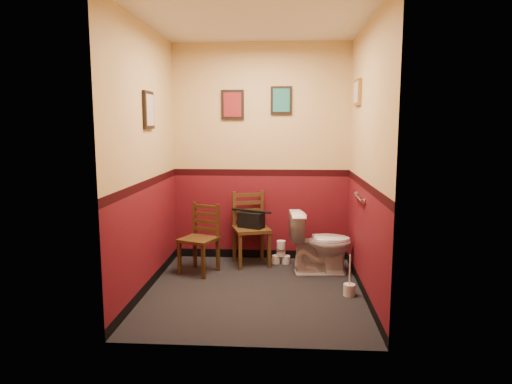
% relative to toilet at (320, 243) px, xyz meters
% --- Properties ---
extents(floor, '(2.20, 2.40, 0.00)m').
position_rel_toilet_xyz_m(floor, '(-0.72, -0.65, -0.35)').
color(floor, black).
rests_on(floor, ground).
extents(ceiling, '(2.20, 2.40, 0.00)m').
position_rel_toilet_xyz_m(ceiling, '(-0.72, -0.65, 2.35)').
color(ceiling, silver).
rests_on(ceiling, ground).
extents(wall_back, '(2.20, 0.00, 2.70)m').
position_rel_toilet_xyz_m(wall_back, '(-0.72, 0.55, 1.00)').
color(wall_back, '#5C1019').
rests_on(wall_back, ground).
extents(wall_front, '(2.20, 0.00, 2.70)m').
position_rel_toilet_xyz_m(wall_front, '(-0.72, -1.85, 1.00)').
color(wall_front, '#5C1019').
rests_on(wall_front, ground).
extents(wall_left, '(0.00, 2.40, 2.70)m').
position_rel_toilet_xyz_m(wall_left, '(-1.82, -0.65, 1.00)').
color(wall_left, '#5C1019').
rests_on(wall_left, ground).
extents(wall_right, '(0.00, 2.40, 2.70)m').
position_rel_toilet_xyz_m(wall_right, '(0.38, -0.65, 1.00)').
color(wall_right, '#5C1019').
rests_on(wall_right, ground).
extents(grab_bar, '(0.05, 0.56, 0.06)m').
position_rel_toilet_xyz_m(grab_bar, '(0.35, -0.40, 0.60)').
color(grab_bar, silver).
rests_on(grab_bar, wall_right).
extents(framed_print_back_a, '(0.28, 0.04, 0.36)m').
position_rel_toilet_xyz_m(framed_print_back_a, '(-1.07, 0.53, 1.60)').
color(framed_print_back_a, black).
rests_on(framed_print_back_a, wall_back).
extents(framed_print_back_b, '(0.26, 0.04, 0.34)m').
position_rel_toilet_xyz_m(framed_print_back_b, '(-0.47, 0.53, 1.65)').
color(framed_print_back_b, black).
rests_on(framed_print_back_b, wall_back).
extents(framed_print_left, '(0.04, 0.30, 0.38)m').
position_rel_toilet_xyz_m(framed_print_left, '(-1.80, -0.55, 1.50)').
color(framed_print_left, black).
rests_on(framed_print_left, wall_left).
extents(framed_print_right, '(0.04, 0.34, 0.28)m').
position_rel_toilet_xyz_m(framed_print_right, '(0.36, -0.05, 1.70)').
color(framed_print_right, olive).
rests_on(framed_print_right, wall_right).
extents(toilet, '(0.76, 0.47, 0.71)m').
position_rel_toilet_xyz_m(toilet, '(0.00, 0.00, 0.00)').
color(toilet, white).
rests_on(toilet, floor).
extents(toilet_brush, '(0.12, 0.12, 0.42)m').
position_rel_toilet_xyz_m(toilet_brush, '(0.24, -0.71, -0.28)').
color(toilet_brush, silver).
rests_on(toilet_brush, floor).
extents(chair_left, '(0.48, 0.48, 0.80)m').
position_rel_toilet_xyz_m(chair_left, '(-1.39, -0.07, 0.05)').
color(chair_left, '#543819').
rests_on(chair_left, floor).
extents(chair_right, '(0.52, 0.52, 0.89)m').
position_rel_toilet_xyz_m(chair_right, '(-0.83, 0.30, 0.09)').
color(chair_right, '#543819').
rests_on(chair_right, floor).
extents(handbag, '(0.34, 0.26, 0.22)m').
position_rel_toilet_xyz_m(handbag, '(-0.82, 0.26, 0.21)').
color(handbag, black).
rests_on(handbag, chair_right).
extents(tp_stack, '(0.23, 0.14, 0.29)m').
position_rel_toilet_xyz_m(tp_stack, '(-0.46, 0.32, -0.23)').
color(tp_stack, silver).
rests_on(tp_stack, floor).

